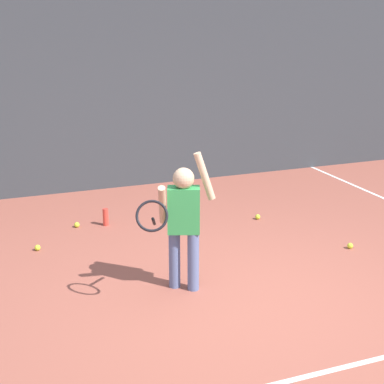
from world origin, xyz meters
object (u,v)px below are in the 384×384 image
tennis_player (182,218)px  tennis_ball_0 (77,225)px  tennis_ball_3 (350,246)px  tennis_ball_7 (38,248)px  water_bottle (106,217)px  tennis_ball_1 (258,217)px

tennis_player → tennis_ball_0: (-0.66, 2.06, -0.69)m
tennis_ball_3 → tennis_ball_7: (-3.33, 1.21, 0.00)m
tennis_ball_3 → tennis_ball_7: same height
tennis_player → tennis_ball_7: bearing=149.8°
tennis_player → water_bottle: bearing=119.2°
water_bottle → tennis_ball_1: water_bottle is taller
tennis_player → tennis_ball_7: tennis_player is taller
water_bottle → tennis_player: bearing=-81.3°
water_bottle → tennis_ball_0: water_bottle is taller
tennis_ball_0 → tennis_ball_1: bearing=-13.5°
tennis_ball_3 → tennis_player: bearing=-172.8°
water_bottle → tennis_ball_7: 1.05m
water_bottle → tennis_ball_3: (2.43, -1.73, -0.08)m
water_bottle → tennis_ball_3: water_bottle is taller
tennis_ball_0 → tennis_ball_7: (-0.54, -0.59, 0.00)m
tennis_ball_7 → water_bottle: bearing=30.4°
tennis_player → water_bottle: tennis_player is taller
tennis_ball_0 → tennis_ball_1: 2.31m
tennis_ball_0 → water_bottle: bearing=-9.1°
tennis_ball_0 → tennis_ball_3: (2.78, -1.79, 0.00)m
water_bottle → tennis_ball_1: 1.96m
tennis_player → tennis_ball_0: size_ratio=20.46×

